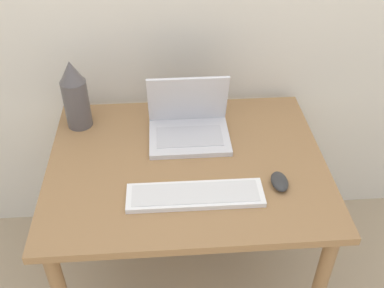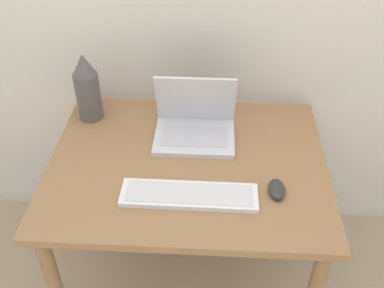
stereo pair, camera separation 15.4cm
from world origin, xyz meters
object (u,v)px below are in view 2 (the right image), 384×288
laptop (195,124)px  keyboard (189,195)px  mouse (277,189)px  vase (87,88)px

laptop → keyboard: 0.34m
keyboard → mouse: bearing=7.6°
mouse → vase: size_ratio=0.34×
mouse → vase: 0.83m
keyboard → mouse: size_ratio=4.67×
vase → laptop: bearing=-13.0°
keyboard → mouse: 0.29m
laptop → mouse: laptop is taller
keyboard → vase: 0.63m
laptop → keyboard: size_ratio=0.67×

